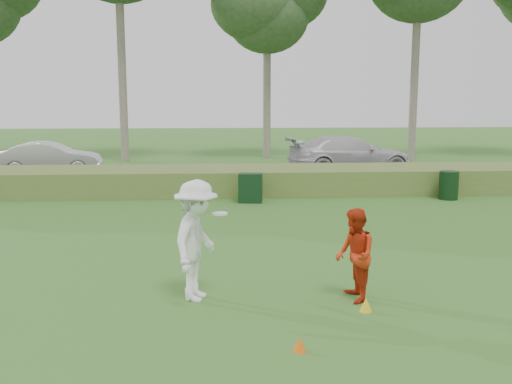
{
  "coord_description": "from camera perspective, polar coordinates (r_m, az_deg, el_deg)",
  "views": [
    {
      "loc": [
        -0.86,
        -8.87,
        3.4
      ],
      "look_at": [
        0.0,
        4.0,
        1.3
      ],
      "focal_mm": 40.0,
      "sensor_mm": 36.0,
      "label": 1
    }
  ],
  "objects": [
    {
      "name": "ground",
      "position": [
        9.54,
        1.63,
        -11.64
      ],
      "size": [
        120.0,
        120.0,
        0.0
      ],
      "primitive_type": "plane",
      "color": "#2E6521",
      "rests_on": "ground"
    },
    {
      "name": "reed_strip",
      "position": [
        21.1,
        -1.44,
        1.21
      ],
      "size": [
        80.0,
        3.0,
        0.9
      ],
      "primitive_type": "cube",
      "color": "#516D2B",
      "rests_on": "ground"
    },
    {
      "name": "park_road",
      "position": [
        26.1,
        -1.9,
        1.83
      ],
      "size": [
        80.0,
        6.0,
        0.06
      ],
      "primitive_type": "cube",
      "color": "#2D2D2D",
      "rests_on": "ground"
    },
    {
      "name": "tree_4",
      "position": [
        33.89,
        1.13,
        18.07
      ],
      "size": [
        6.24,
        6.24,
        11.5
      ],
      "color": "gray",
      "rests_on": "ground"
    },
    {
      "name": "player_white",
      "position": [
        9.75,
        -5.97,
        -4.85
      ],
      "size": [
        1.15,
        1.51,
        2.07
      ],
      "rotation": [
        0.0,
        0.0,
        1.25
      ],
      "color": "white",
      "rests_on": "ground"
    },
    {
      "name": "player_red",
      "position": [
        9.83,
        9.85,
        -6.25
      ],
      "size": [
        0.64,
        0.8,
        1.59
      ],
      "primitive_type": "imported",
      "rotation": [
        0.0,
        0.0,
        -1.52
      ],
      "color": "red",
      "rests_on": "ground"
    },
    {
      "name": "cone_orange",
      "position": [
        8.06,
        4.39,
        -14.95
      ],
      "size": [
        0.19,
        0.19,
        0.2
      ],
      "primitive_type": "cone",
      "color": "#FE5D0D",
      "rests_on": "ground"
    },
    {
      "name": "cone_yellow",
      "position": [
        9.58,
        10.93,
        -11.0
      ],
      "size": [
        0.21,
        0.21,
        0.23
      ],
      "primitive_type": "cone",
      "color": "yellow",
      "rests_on": "ground"
    },
    {
      "name": "utility_cabinet",
      "position": [
        18.95,
        -0.56,
        0.41
      ],
      "size": [
        0.83,
        0.58,
        0.98
      ],
      "primitive_type": "cube",
      "rotation": [
        0.0,
        0.0,
        -0.12
      ],
      "color": "black",
      "rests_on": "ground"
    },
    {
      "name": "trash_bin",
      "position": [
        20.64,
        18.71,
        0.64
      ],
      "size": [
        0.75,
        0.75,
        0.97
      ],
      "primitive_type": "cylinder",
      "rotation": [
        0.0,
        0.0,
        -0.18
      ],
      "color": "black",
      "rests_on": "ground"
    },
    {
      "name": "car_mid",
      "position": [
        27.1,
        -19.89,
        3.18
      ],
      "size": [
        4.6,
        2.0,
        1.47
      ],
      "primitive_type": "imported",
      "rotation": [
        0.0,
        0.0,
        1.67
      ],
      "color": "silver",
      "rests_on": "park_road"
    },
    {
      "name": "car_right",
      "position": [
        26.67,
        9.38,
        3.74
      ],
      "size": [
        6.04,
        3.11,
        1.67
      ],
      "primitive_type": "imported",
      "rotation": [
        0.0,
        0.0,
        1.71
      ],
      "color": "silver",
      "rests_on": "park_road"
    }
  ]
}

